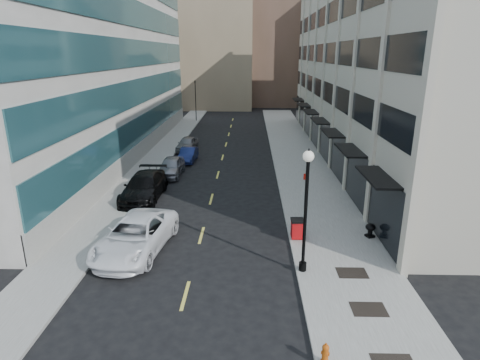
{
  "coord_description": "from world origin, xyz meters",
  "views": [
    {
      "loc": [
        2.76,
        -12.95,
        10.02
      ],
      "look_at": [
        2.15,
        10.67,
        2.51
      ],
      "focal_mm": 30.0,
      "sensor_mm": 36.0,
      "label": 1
    }
  ],
  "objects_px": {
    "car_grey_sedan": "(187,144)",
    "sign_post": "(305,185)",
    "car_white_van": "(136,236)",
    "lamppost": "(306,201)",
    "urn_planter": "(370,229)",
    "traffic_signal": "(195,83)",
    "fire_hydrant": "(325,354)",
    "car_black_pickup": "(144,187)",
    "trash_bin": "(297,228)",
    "car_silver_sedan": "(171,167)",
    "car_blue_sedan": "(188,155)"
  },
  "relations": [
    {
      "from": "traffic_signal",
      "to": "sign_post",
      "type": "height_order",
      "value": "traffic_signal"
    },
    {
      "from": "traffic_signal",
      "to": "car_blue_sedan",
      "type": "relative_size",
      "value": 1.73
    },
    {
      "from": "car_grey_sedan",
      "to": "fire_hydrant",
      "type": "xyz_separation_m",
      "value": [
        9.27,
        -30.92,
        -0.2
      ]
    },
    {
      "from": "car_silver_sedan",
      "to": "fire_hydrant",
      "type": "height_order",
      "value": "car_silver_sedan"
    },
    {
      "from": "sign_post",
      "to": "trash_bin",
      "type": "bearing_deg",
      "value": -87.27
    },
    {
      "from": "car_black_pickup",
      "to": "urn_planter",
      "type": "bearing_deg",
      "value": -22.9
    },
    {
      "from": "car_blue_sedan",
      "to": "lamppost",
      "type": "bearing_deg",
      "value": -65.22
    },
    {
      "from": "traffic_signal",
      "to": "lamppost",
      "type": "height_order",
      "value": "traffic_signal"
    },
    {
      "from": "car_blue_sedan",
      "to": "trash_bin",
      "type": "relative_size",
      "value": 3.54
    },
    {
      "from": "car_blue_sedan",
      "to": "trash_bin",
      "type": "distance_m",
      "value": 18.98
    },
    {
      "from": "car_black_pickup",
      "to": "car_white_van",
      "type": "bearing_deg",
      "value": -78.03
    },
    {
      "from": "trash_bin",
      "to": "lamppost",
      "type": "bearing_deg",
      "value": -93.95
    },
    {
      "from": "traffic_signal",
      "to": "car_grey_sedan",
      "type": "distance_m",
      "value": 19.78
    },
    {
      "from": "car_blue_sedan",
      "to": "car_grey_sedan",
      "type": "xyz_separation_m",
      "value": [
        -0.77,
        4.53,
        0.07
      ]
    },
    {
      "from": "car_black_pickup",
      "to": "fire_hydrant",
      "type": "height_order",
      "value": "car_black_pickup"
    },
    {
      "from": "car_white_van",
      "to": "fire_hydrant",
      "type": "relative_size",
      "value": 8.13
    },
    {
      "from": "sign_post",
      "to": "car_black_pickup",
      "type": "bearing_deg",
      "value": -174.87
    },
    {
      "from": "urn_planter",
      "to": "car_silver_sedan",
      "type": "bearing_deg",
      "value": 138.4
    },
    {
      "from": "traffic_signal",
      "to": "sign_post",
      "type": "bearing_deg",
      "value": -71.69
    },
    {
      "from": "car_black_pickup",
      "to": "car_grey_sedan",
      "type": "bearing_deg",
      "value": 87.46
    },
    {
      "from": "car_grey_sedan",
      "to": "sign_post",
      "type": "xyz_separation_m",
      "value": [
        10.37,
        -16.88,
        1.05
      ]
    },
    {
      "from": "car_white_van",
      "to": "lamppost",
      "type": "distance_m",
      "value": 9.16
    },
    {
      "from": "car_silver_sedan",
      "to": "trash_bin",
      "type": "height_order",
      "value": "car_silver_sedan"
    },
    {
      "from": "traffic_signal",
      "to": "urn_planter",
      "type": "height_order",
      "value": "traffic_signal"
    },
    {
      "from": "car_black_pickup",
      "to": "car_blue_sedan",
      "type": "xyz_separation_m",
      "value": [
        1.6,
        10.39,
        -0.23
      ]
    },
    {
      "from": "car_white_van",
      "to": "lamppost",
      "type": "relative_size",
      "value": 1.07
    },
    {
      "from": "urn_planter",
      "to": "sign_post",
      "type": "bearing_deg",
      "value": 126.13
    },
    {
      "from": "car_white_van",
      "to": "car_blue_sedan",
      "type": "relative_size",
      "value": 1.59
    },
    {
      "from": "car_silver_sedan",
      "to": "urn_planter",
      "type": "relative_size",
      "value": 5.87
    },
    {
      "from": "car_grey_sedan",
      "to": "trash_bin",
      "type": "height_order",
      "value": "car_grey_sedan"
    },
    {
      "from": "car_blue_sedan",
      "to": "lamppost",
      "type": "relative_size",
      "value": 0.67
    },
    {
      "from": "car_white_van",
      "to": "sign_post",
      "type": "xyz_separation_m",
      "value": [
        9.6,
        6.04,
        0.89
      ]
    },
    {
      "from": "car_white_van",
      "to": "urn_planter",
      "type": "distance_m",
      "value": 12.85
    },
    {
      "from": "car_white_van",
      "to": "trash_bin",
      "type": "relative_size",
      "value": 5.63
    },
    {
      "from": "traffic_signal",
      "to": "trash_bin",
      "type": "bearing_deg",
      "value": -74.95
    },
    {
      "from": "car_black_pickup",
      "to": "sign_post",
      "type": "xyz_separation_m",
      "value": [
        11.2,
        -1.96,
        0.89
      ]
    },
    {
      "from": "car_blue_sedan",
      "to": "lamppost",
      "type": "height_order",
      "value": "lamppost"
    },
    {
      "from": "car_black_pickup",
      "to": "sign_post",
      "type": "relative_size",
      "value": 2.4
    },
    {
      "from": "urn_planter",
      "to": "traffic_signal",
      "type": "bearing_deg",
      "value": 110.48
    },
    {
      "from": "traffic_signal",
      "to": "fire_hydrant",
      "type": "distance_m",
      "value": 51.42
    },
    {
      "from": "car_white_van",
      "to": "car_black_pickup",
      "type": "relative_size",
      "value": 1.04
    },
    {
      "from": "car_silver_sedan",
      "to": "car_grey_sedan",
      "type": "relative_size",
      "value": 1.06
    },
    {
      "from": "car_black_pickup",
      "to": "traffic_signal",
      "type": "bearing_deg",
      "value": 91.84
    },
    {
      "from": "traffic_signal",
      "to": "car_black_pickup",
      "type": "bearing_deg",
      "value": -88.82
    },
    {
      "from": "fire_hydrant",
      "to": "car_black_pickup",
      "type": "bearing_deg",
      "value": 139.28
    },
    {
      "from": "traffic_signal",
      "to": "car_silver_sedan",
      "type": "distance_m",
      "value": 28.75
    },
    {
      "from": "urn_planter",
      "to": "car_black_pickup",
      "type": "bearing_deg",
      "value": 156.44
    },
    {
      "from": "traffic_signal",
      "to": "urn_planter",
      "type": "distance_m",
      "value": 43.27
    },
    {
      "from": "car_white_van",
      "to": "car_black_pickup",
      "type": "height_order",
      "value": "car_black_pickup"
    },
    {
      "from": "car_blue_sedan",
      "to": "urn_planter",
      "type": "relative_size",
      "value": 5.15
    }
  ]
}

